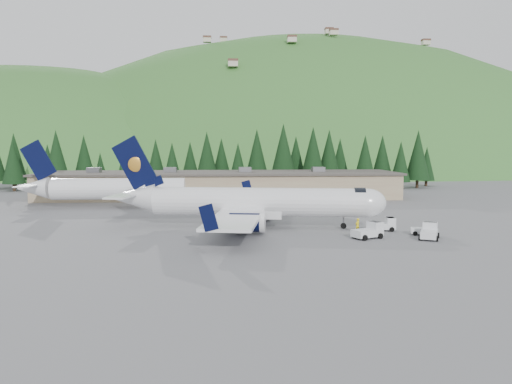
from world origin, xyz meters
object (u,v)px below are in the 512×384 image
Objects in this scene: terminal_building at (220,184)px; second_airliner at (101,188)px; baggage_tug_a at (369,231)px; baggage_tug_b at (384,225)px; baggage_tug_d at (425,230)px; baggage_tug_c at (429,232)px; ramp_worker at (357,226)px; airliner at (251,203)px.

second_airliner is at bearing -141.22° from terminal_building.
baggage_tug_a is 5.80m from baggage_tug_b.
baggage_tug_a reaches higher than baggage_tug_d.
baggage_tug_b is (3.30, 4.76, -0.08)m from baggage_tug_a.
second_airliner reaches higher than terminal_building.
terminal_building is at bearing 135.43° from baggage_tug_d.
ramp_worker is (-7.08, 4.14, 0.09)m from baggage_tug_c.
second_airliner is 7.34× the size of baggage_tug_c.
ramp_worker is at bearing -69.07° from terminal_building.
second_airliner is at bearing 151.68° from baggage_tug_b.
second_airliner is 47.58m from baggage_tug_b.
baggage_tug_b is at bearing 165.26° from ramp_worker.
airliner reaches higher than terminal_building.
terminal_building is 46.01m from ramp_worker.
baggage_tug_b reaches higher than baggage_tug_d.
baggage_tug_b is 1.08× the size of baggage_tug_d.
baggage_tug_b is 5.01m from baggage_tug_d.
ramp_worker is (36.33, -26.94, -2.43)m from second_airliner.
baggage_tug_d is at bearing -13.80° from baggage_tug_a.
ramp_worker is at bearing -155.03° from baggage_tug_b.
baggage_tug_a is 1.03× the size of baggage_tug_c.
airliner is 19.82× the size of ramp_worker.
baggage_tug_d is at bearing -9.59° from airliner.
ramp_worker is at bearing 86.77° from baggage_tug_c.
baggage_tug_c is at bearing -15.89° from airliner.
terminal_building is at bearing 38.78° from second_airliner.
baggage_tug_c is at bearing -54.82° from baggage_tug_b.
baggage_tug_a is 6.69m from baggage_tug_c.
baggage_tug_b is at bearing -64.10° from terminal_building.
second_airliner is at bearing 114.54° from baggage_tug_a.
baggage_tug_c is (6.64, -0.80, -0.02)m from baggage_tug_a.
airliner reaches higher than baggage_tug_c.
baggage_tug_a is at bearing -150.59° from baggage_tug_d.
second_airliner reaches higher than baggage_tug_d.
baggage_tug_a is 1.20× the size of baggage_tug_b.
second_airliner reaches higher than baggage_tug_c.
second_airliner reaches higher than baggage_tug_a.
baggage_tug_b is (16.17, -3.69, -2.39)m from airliner.
baggage_tug_a is 3.37m from ramp_worker.
ramp_worker is at bearing 71.48° from baggage_tug_a.
second_airliner is 15.40× the size of ramp_worker.
baggage_tug_b is 46.19m from terminal_building.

